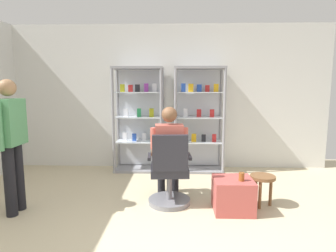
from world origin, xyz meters
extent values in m
cube|color=silver|center=(0.00, 3.00, 1.35)|extent=(6.00, 0.10, 2.70)
cylinder|color=gray|center=(-0.98, 2.50, 0.95)|extent=(0.05, 0.05, 1.90)
cylinder|color=gray|center=(-0.13, 2.50, 0.95)|extent=(0.05, 0.05, 1.90)
cylinder|color=gray|center=(-0.98, 2.90, 0.95)|extent=(0.05, 0.05, 1.90)
cylinder|color=gray|center=(-0.13, 2.90, 0.95)|extent=(0.05, 0.05, 1.90)
cube|color=gray|center=(-0.55, 2.70, 1.88)|extent=(0.90, 0.45, 0.04)
cube|color=gray|center=(-0.55, 2.70, 0.02)|extent=(0.90, 0.45, 0.04)
cube|color=silver|center=(-0.55, 2.92, 0.95)|extent=(0.84, 0.02, 1.80)
cube|color=silver|center=(-0.55, 2.70, 0.55)|extent=(0.82, 0.39, 0.02)
cube|color=silver|center=(-0.82, 2.74, 0.63)|extent=(0.09, 0.04, 0.14)
cube|color=#264CB2|center=(-0.64, 2.70, 0.63)|extent=(0.07, 0.04, 0.14)
cube|color=silver|center=(-0.46, 2.73, 0.63)|extent=(0.07, 0.03, 0.14)
cube|color=#268C4C|center=(-0.27, 2.71, 0.63)|extent=(0.09, 0.05, 0.15)
cube|color=silver|center=(-0.55, 2.70, 1.00)|extent=(0.82, 0.39, 0.02)
cube|color=silver|center=(-0.79, 2.75, 1.08)|extent=(0.08, 0.04, 0.14)
cube|color=#268C4C|center=(-0.54, 2.70, 1.08)|extent=(0.07, 0.04, 0.15)
cube|color=#999919|center=(-0.31, 2.67, 1.08)|extent=(0.09, 0.04, 0.15)
cube|color=silver|center=(-0.55, 2.70, 1.45)|extent=(0.82, 0.39, 0.02)
cube|color=#999919|center=(-0.83, 2.67, 1.53)|extent=(0.08, 0.05, 0.14)
cube|color=red|center=(-0.69, 2.72, 1.52)|extent=(0.08, 0.04, 0.13)
cube|color=black|center=(-0.56, 2.66, 1.52)|extent=(0.09, 0.04, 0.13)
cube|color=purple|center=(-0.40, 2.70, 1.53)|extent=(0.08, 0.04, 0.15)
cube|color=silver|center=(-0.25, 2.72, 1.53)|extent=(0.08, 0.04, 0.15)
cylinder|color=gray|center=(0.13, 2.50, 0.95)|extent=(0.05, 0.05, 1.90)
cylinder|color=gray|center=(0.98, 2.50, 0.95)|extent=(0.05, 0.05, 1.90)
cylinder|color=gray|center=(0.13, 2.90, 0.95)|extent=(0.05, 0.05, 1.90)
cylinder|color=gray|center=(0.98, 2.90, 0.95)|extent=(0.05, 0.05, 1.90)
cube|color=gray|center=(0.55, 2.70, 1.88)|extent=(0.90, 0.45, 0.04)
cube|color=gray|center=(0.55, 2.70, 0.02)|extent=(0.90, 0.45, 0.04)
cube|color=silver|center=(0.55, 2.92, 0.95)|extent=(0.84, 0.02, 1.80)
cube|color=silver|center=(0.55, 2.70, 0.55)|extent=(0.82, 0.39, 0.02)
cube|color=#268C4C|center=(0.29, 2.67, 0.62)|extent=(0.08, 0.06, 0.12)
cube|color=gold|center=(0.46, 2.66, 0.63)|extent=(0.09, 0.06, 0.14)
cube|color=black|center=(0.64, 2.69, 0.62)|extent=(0.08, 0.05, 0.13)
cube|color=red|center=(0.83, 2.66, 0.63)|extent=(0.07, 0.05, 0.14)
cube|color=silver|center=(0.55, 2.70, 1.00)|extent=(0.82, 0.39, 0.02)
cube|color=silver|center=(0.31, 2.69, 1.08)|extent=(0.08, 0.05, 0.15)
cube|color=red|center=(0.55, 2.74, 1.08)|extent=(0.08, 0.04, 0.13)
cube|color=red|center=(0.78, 2.69, 1.08)|extent=(0.08, 0.04, 0.14)
cube|color=silver|center=(0.55, 2.70, 1.45)|extent=(0.82, 0.39, 0.02)
cube|color=#264CB2|center=(0.26, 2.73, 1.53)|extent=(0.08, 0.06, 0.15)
cube|color=gold|center=(0.40, 2.68, 1.53)|extent=(0.09, 0.05, 0.15)
cube|color=#264CB2|center=(0.55, 2.74, 1.52)|extent=(0.08, 0.04, 0.13)
cube|color=red|center=(0.70, 2.72, 1.52)|extent=(0.08, 0.04, 0.12)
cube|color=gold|center=(0.85, 2.68, 1.53)|extent=(0.09, 0.04, 0.14)
cylinder|color=slate|center=(0.05, 1.22, 0.03)|extent=(0.56, 0.56, 0.06)
cylinder|color=slate|center=(0.05, 1.22, 0.24)|extent=(0.07, 0.07, 0.41)
cube|color=#26262D|center=(0.05, 1.22, 0.46)|extent=(0.51, 0.51, 0.10)
cube|color=#26262D|center=(0.07, 1.01, 0.73)|extent=(0.44, 0.11, 0.45)
cube|color=#26262D|center=(0.31, 1.24, 0.64)|extent=(0.06, 0.30, 0.04)
cube|color=#26262D|center=(-0.20, 1.20, 0.64)|extent=(0.06, 0.30, 0.04)
cylinder|color=black|center=(0.14, 1.42, 0.56)|extent=(0.17, 0.41, 0.14)
cylinder|color=black|center=(0.13, 1.62, 0.28)|extent=(0.11, 0.11, 0.56)
cylinder|color=black|center=(-0.06, 1.41, 0.56)|extent=(0.17, 0.41, 0.14)
cylinder|color=black|center=(-0.07, 1.61, 0.28)|extent=(0.11, 0.11, 0.56)
cube|color=#BF594C|center=(0.05, 1.22, 0.81)|extent=(0.38, 0.25, 0.50)
sphere|color=brown|center=(0.05, 1.22, 1.19)|extent=(0.20, 0.20, 0.20)
cylinder|color=#BF594C|center=(0.25, 1.23, 0.88)|extent=(0.09, 0.09, 0.28)
cylinder|color=brown|center=(0.24, 1.41, 0.66)|extent=(0.10, 0.31, 0.08)
cylinder|color=#BF594C|center=(-0.15, 1.20, 0.88)|extent=(0.09, 0.09, 0.28)
cylinder|color=brown|center=(-0.16, 1.38, 0.66)|extent=(0.10, 0.31, 0.08)
cube|color=#B24C47|center=(0.85, 1.02, 0.21)|extent=(0.48, 0.46, 0.41)
cylinder|color=brown|center=(0.94, 0.95, 0.46)|extent=(0.07, 0.07, 0.10)
cylinder|color=black|center=(-1.83, 0.79, 0.42)|extent=(0.13, 0.13, 0.85)
cylinder|color=black|center=(-1.83, 0.97, 0.42)|extent=(0.13, 0.13, 0.85)
cylinder|color=#4C8C59|center=(-1.83, 1.10, 1.10)|extent=(0.09, 0.09, 0.55)
cube|color=#4C8C59|center=(-1.83, 0.88, 1.12)|extent=(0.22, 0.36, 0.55)
sphere|color=#99704C|center=(-1.83, 0.88, 1.53)|extent=(0.20, 0.20, 0.20)
cylinder|color=brown|center=(1.26, 1.18, 0.38)|extent=(0.32, 0.32, 0.04)
cylinder|color=brown|center=(1.37, 1.18, 0.18)|extent=(0.04, 0.04, 0.36)
cylinder|color=brown|center=(1.21, 1.28, 0.18)|extent=(0.04, 0.04, 0.36)
cylinder|color=brown|center=(1.21, 1.09, 0.18)|extent=(0.04, 0.04, 0.36)
camera|label=1|loc=(0.15, -2.29, 1.52)|focal=29.43mm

